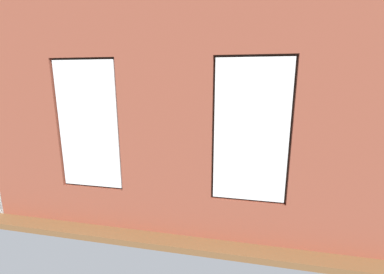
# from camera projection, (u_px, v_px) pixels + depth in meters

# --- Properties ---
(ground_plane) EXTENTS (6.88, 6.00, 0.10)m
(ground_plane) POSITION_uv_depth(u_px,v_px,m) (197.00, 175.00, 6.60)
(ground_plane) COLOR brown
(brick_wall_with_windows) EXTENTS (6.28, 0.30, 3.53)m
(brick_wall_with_windows) POSITION_uv_depth(u_px,v_px,m) (165.00, 121.00, 3.70)
(brick_wall_with_windows) COLOR brown
(brick_wall_with_windows) RESTS_ON ground_plane
(white_wall_right) EXTENTS (0.10, 5.00, 3.53)m
(white_wall_right) POSITION_uv_depth(u_px,v_px,m) (78.00, 102.00, 6.62)
(white_wall_right) COLOR white
(white_wall_right) RESTS_ON ground_plane
(couch_by_window) EXTENTS (1.78, 0.87, 0.80)m
(couch_by_window) POSITION_uv_depth(u_px,v_px,m) (187.00, 195.00, 4.60)
(couch_by_window) COLOR black
(couch_by_window) RESTS_ON ground_plane
(couch_left) EXTENTS (0.95, 1.95, 0.80)m
(couch_left) POSITION_uv_depth(u_px,v_px,m) (306.00, 179.00, 5.34)
(couch_left) COLOR black
(couch_left) RESTS_ON ground_plane
(coffee_table) EXTENTS (1.29, 0.74, 0.44)m
(coffee_table) POSITION_uv_depth(u_px,v_px,m) (189.00, 161.00, 6.35)
(coffee_table) COLOR olive
(coffee_table) RESTS_ON ground_plane
(cup_ceramic) EXTENTS (0.09, 0.09, 0.10)m
(cup_ceramic) POSITION_uv_depth(u_px,v_px,m) (192.00, 158.00, 6.20)
(cup_ceramic) COLOR #B23D38
(cup_ceramic) RESTS_ON coffee_table
(candle_jar) EXTENTS (0.08, 0.08, 0.10)m
(candle_jar) POSITION_uv_depth(u_px,v_px,m) (183.00, 155.00, 6.45)
(candle_jar) COLOR #B7333D
(candle_jar) RESTS_ON coffee_table
(remote_silver) EXTENTS (0.17, 0.05, 0.02)m
(remote_silver) POSITION_uv_depth(u_px,v_px,m) (172.00, 158.00, 6.31)
(remote_silver) COLOR #B2B2B7
(remote_silver) RESTS_ON coffee_table
(remote_black) EXTENTS (0.09, 0.18, 0.02)m
(remote_black) POSITION_uv_depth(u_px,v_px,m) (189.00, 158.00, 6.34)
(remote_black) COLOR black
(remote_black) RESTS_ON coffee_table
(media_console) EXTENTS (0.94, 0.42, 0.54)m
(media_console) POSITION_uv_depth(u_px,v_px,m) (100.00, 155.00, 7.16)
(media_console) COLOR black
(media_console) RESTS_ON ground_plane
(tv_flatscreen) EXTENTS (1.15, 0.20, 0.77)m
(tv_flatscreen) POSITION_uv_depth(u_px,v_px,m) (98.00, 132.00, 7.02)
(tv_flatscreen) COLOR black
(tv_flatscreen) RESTS_ON media_console
(potted_plant_near_tv) EXTENTS (0.54, 0.54, 0.79)m
(potted_plant_near_tv) POSITION_uv_depth(u_px,v_px,m) (99.00, 159.00, 6.12)
(potted_plant_near_tv) COLOR #9E5638
(potted_plant_near_tv) RESTS_ON ground_plane
(potted_plant_corner_far_left) EXTENTS (0.87, 0.80, 1.22)m
(potted_plant_corner_far_left) POSITION_uv_depth(u_px,v_px,m) (337.00, 193.00, 3.96)
(potted_plant_corner_far_left) COLOR #47423D
(potted_plant_corner_far_left) RESTS_ON ground_plane
(potted_plant_beside_window_right) EXTENTS (0.87, 0.90, 1.15)m
(potted_plant_beside_window_right) POSITION_uv_depth(u_px,v_px,m) (90.00, 171.00, 4.80)
(potted_plant_beside_window_right) COLOR #9E5638
(potted_plant_beside_window_right) RESTS_ON ground_plane
(potted_plant_by_left_couch) EXTENTS (0.32, 0.32, 0.56)m
(potted_plant_by_left_couch) POSITION_uv_depth(u_px,v_px,m) (278.00, 156.00, 6.75)
(potted_plant_by_left_couch) COLOR beige
(potted_plant_by_left_couch) RESTS_ON ground_plane
(potted_plant_mid_room_small) EXTENTS (0.38, 0.38, 0.55)m
(potted_plant_mid_room_small) POSITION_uv_depth(u_px,v_px,m) (227.00, 153.00, 7.03)
(potted_plant_mid_room_small) COLOR beige
(potted_plant_mid_room_small) RESTS_ON ground_plane
(potted_plant_corner_near_left) EXTENTS (0.81, 0.79, 1.15)m
(potted_plant_corner_near_left) POSITION_uv_depth(u_px,v_px,m) (292.00, 138.00, 7.87)
(potted_plant_corner_near_left) COLOR #9E5638
(potted_plant_corner_near_left) RESTS_ON ground_plane
(potted_plant_between_couches) EXTENTS (0.91, 0.84, 1.15)m
(potted_plant_between_couches) POSITION_uv_depth(u_px,v_px,m) (264.00, 187.00, 4.34)
(potted_plant_between_couches) COLOR gray
(potted_plant_between_couches) RESTS_ON ground_plane
(potted_plant_foreground_right) EXTENTS (0.87, 0.81, 1.18)m
(potted_plant_foreground_right) POSITION_uv_depth(u_px,v_px,m) (136.00, 129.00, 8.80)
(potted_plant_foreground_right) COLOR #9E5638
(potted_plant_foreground_right) RESTS_ON ground_plane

